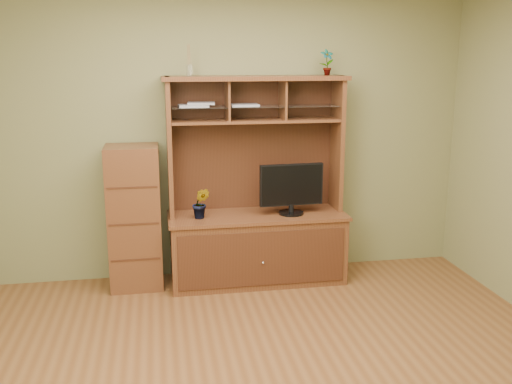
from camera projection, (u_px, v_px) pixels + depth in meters
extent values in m
cube|color=brown|center=(273.00, 380.00, 3.75)|extent=(4.50, 4.00, 0.02)
cube|color=olive|center=(231.00, 135.00, 5.36)|extent=(4.50, 0.02, 2.70)
cube|color=olive|center=(429.00, 333.00, 1.51)|extent=(4.50, 0.02, 2.70)
cube|color=#4D2516|center=(257.00, 249.00, 5.35)|extent=(1.60, 0.55, 0.62)
cube|color=#381D0F|center=(263.00, 259.00, 5.08)|extent=(1.50, 0.01, 0.50)
sphere|color=silver|center=(263.00, 263.00, 5.07)|extent=(0.02, 0.02, 0.02)
cube|color=#4D2516|center=(257.00, 215.00, 5.27)|extent=(1.64, 0.59, 0.03)
cube|color=#4D2516|center=(169.00, 148.00, 5.09)|extent=(0.04, 0.35, 1.25)
cube|color=#4D2516|center=(337.00, 143.00, 5.35)|extent=(0.04, 0.35, 1.25)
cube|color=#381D0F|center=(252.00, 143.00, 5.38)|extent=(1.52, 0.02, 1.25)
cube|color=#4D2516|center=(255.00, 78.00, 5.08)|extent=(1.66, 0.40, 0.04)
cube|color=#4D2516|center=(255.00, 121.00, 5.17)|extent=(1.52, 0.32, 0.02)
cube|color=#4D2516|center=(227.00, 100.00, 5.08)|extent=(0.02, 0.31, 0.35)
cube|color=#4D2516|center=(283.00, 100.00, 5.17)|extent=(0.02, 0.31, 0.35)
cube|color=silver|center=(255.00, 106.00, 5.13)|extent=(1.50, 0.27, 0.01)
cylinder|color=black|center=(291.00, 213.00, 5.26)|extent=(0.23, 0.23, 0.02)
cylinder|color=black|center=(291.00, 208.00, 5.25)|extent=(0.05, 0.05, 0.07)
cube|color=black|center=(292.00, 185.00, 5.20)|extent=(0.59, 0.08, 0.38)
imported|color=#2E541D|center=(201.00, 203.00, 5.09)|extent=(0.18, 0.16, 0.28)
imported|color=#265C20|center=(327.00, 62.00, 5.16)|extent=(0.13, 0.10, 0.24)
cylinder|color=silver|center=(189.00, 70.00, 4.96)|extent=(0.05, 0.05, 0.10)
cylinder|color=olive|center=(189.00, 54.00, 4.93)|extent=(0.04, 0.04, 0.18)
cube|color=#A3A3A7|center=(193.00, 106.00, 5.04)|extent=(0.27, 0.20, 0.02)
cube|color=#A3A3A7|center=(201.00, 103.00, 5.05)|extent=(0.26, 0.21, 0.02)
cube|color=#A3A3A7|center=(244.00, 105.00, 5.12)|extent=(0.25, 0.20, 0.02)
cube|color=#4D2516|center=(135.00, 217.00, 5.14)|extent=(0.47, 0.42, 1.30)
cube|color=#381D0F|center=(136.00, 260.00, 5.01)|extent=(0.43, 0.01, 0.02)
cube|color=#381D0F|center=(134.00, 224.00, 4.94)|extent=(0.43, 0.01, 0.01)
cube|color=#381D0F|center=(132.00, 187.00, 4.86)|extent=(0.43, 0.01, 0.01)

